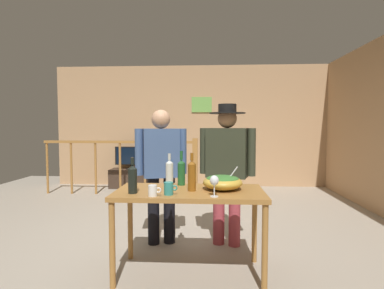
{
  "coord_description": "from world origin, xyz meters",
  "views": [
    {
      "loc": [
        0.44,
        -3.47,
        1.34
      ],
      "look_at": [
        0.27,
        -0.44,
        1.15
      ],
      "focal_mm": 28.42,
      "sensor_mm": 36.0,
      "label": 1
    }
  ],
  "objects_px": {
    "wine_bottle_amber": "(192,175)",
    "wine_bottle_dark": "(133,178)",
    "stair_railing": "(143,160)",
    "mug_white": "(153,191)",
    "serving_table": "(190,200)",
    "wine_glass": "(214,181)",
    "wine_bottle_clear": "(169,173)",
    "wine_bottle_green": "(181,172)",
    "tv_console": "(131,178)",
    "salad_bowl": "(223,182)",
    "mug_teal": "(169,188)",
    "person_standing_left": "(161,166)",
    "flat_screen_tv": "(131,156)",
    "person_standing_right": "(227,162)",
    "framed_picture": "(202,105)"
  },
  "relations": [
    {
      "from": "tv_console",
      "to": "flat_screen_tv",
      "type": "xyz_separation_m",
      "value": [
        0.0,
        -0.03,
        0.49
      ]
    },
    {
      "from": "wine_bottle_green",
      "to": "flat_screen_tv",
      "type": "bearing_deg",
      "value": 112.11
    },
    {
      "from": "wine_bottle_green",
      "to": "person_standing_left",
      "type": "relative_size",
      "value": 0.22
    },
    {
      "from": "serving_table",
      "to": "wine_bottle_clear",
      "type": "distance_m",
      "value": 0.34
    },
    {
      "from": "wine_bottle_clear",
      "to": "mug_white",
      "type": "height_order",
      "value": "wine_bottle_clear"
    },
    {
      "from": "salad_bowl",
      "to": "person_standing_left",
      "type": "height_order",
      "value": "person_standing_left"
    },
    {
      "from": "tv_console",
      "to": "serving_table",
      "type": "relative_size",
      "value": 0.68
    },
    {
      "from": "framed_picture",
      "to": "flat_screen_tv",
      "type": "distance_m",
      "value": 1.92
    },
    {
      "from": "salad_bowl",
      "to": "wine_bottle_dark",
      "type": "xyz_separation_m",
      "value": [
        -0.77,
        -0.19,
        0.06
      ]
    },
    {
      "from": "tv_console",
      "to": "salad_bowl",
      "type": "distance_m",
      "value": 4.22
    },
    {
      "from": "serving_table",
      "to": "wine_glass",
      "type": "height_order",
      "value": "wine_glass"
    },
    {
      "from": "stair_railing",
      "to": "wine_bottle_amber",
      "type": "height_order",
      "value": "stair_railing"
    },
    {
      "from": "wine_bottle_amber",
      "to": "wine_bottle_dark",
      "type": "distance_m",
      "value": 0.51
    },
    {
      "from": "salad_bowl",
      "to": "person_standing_right",
      "type": "relative_size",
      "value": 0.23
    },
    {
      "from": "wine_bottle_green",
      "to": "mug_teal",
      "type": "height_order",
      "value": "wine_bottle_green"
    },
    {
      "from": "wine_bottle_dark",
      "to": "wine_bottle_amber",
      "type": "bearing_deg",
      "value": 14.02
    },
    {
      "from": "tv_console",
      "to": "person_standing_right",
      "type": "relative_size",
      "value": 0.57
    },
    {
      "from": "wine_bottle_dark",
      "to": "person_standing_right",
      "type": "height_order",
      "value": "person_standing_right"
    },
    {
      "from": "serving_table",
      "to": "mug_teal",
      "type": "relative_size",
      "value": 11.52
    },
    {
      "from": "wine_bottle_green",
      "to": "wine_bottle_clear",
      "type": "xyz_separation_m",
      "value": [
        -0.11,
        -0.08,
        0.0
      ]
    },
    {
      "from": "serving_table",
      "to": "salad_bowl",
      "type": "height_order",
      "value": "salad_bowl"
    },
    {
      "from": "stair_railing",
      "to": "serving_table",
      "type": "bearing_deg",
      "value": -70.39
    },
    {
      "from": "wine_bottle_clear",
      "to": "person_standing_left",
      "type": "distance_m",
      "value": 0.57
    },
    {
      "from": "framed_picture",
      "to": "mug_teal",
      "type": "relative_size",
      "value": 3.87
    },
    {
      "from": "person_standing_left",
      "to": "stair_railing",
      "type": "bearing_deg",
      "value": -88.57
    },
    {
      "from": "framed_picture",
      "to": "serving_table",
      "type": "distance_m",
      "value": 4.24
    },
    {
      "from": "wine_bottle_clear",
      "to": "wine_bottle_amber",
      "type": "distance_m",
      "value": 0.29
    },
    {
      "from": "wine_bottle_dark",
      "to": "mug_white",
      "type": "height_order",
      "value": "wine_bottle_dark"
    },
    {
      "from": "tv_console",
      "to": "wine_bottle_green",
      "type": "relative_size",
      "value": 2.7
    },
    {
      "from": "stair_railing",
      "to": "mug_white",
      "type": "relative_size",
      "value": 27.98
    },
    {
      "from": "flat_screen_tv",
      "to": "wine_bottle_dark",
      "type": "distance_m",
      "value": 4.06
    },
    {
      "from": "flat_screen_tv",
      "to": "mug_teal",
      "type": "bearing_deg",
      "value": -70.89
    },
    {
      "from": "salad_bowl",
      "to": "mug_teal",
      "type": "height_order",
      "value": "salad_bowl"
    },
    {
      "from": "mug_teal",
      "to": "person_standing_right",
      "type": "xyz_separation_m",
      "value": [
        0.53,
        0.89,
        0.12
      ]
    },
    {
      "from": "stair_railing",
      "to": "wine_bottle_amber",
      "type": "xyz_separation_m",
      "value": [
        1.14,
        -3.15,
        0.23
      ]
    },
    {
      "from": "serving_table",
      "to": "wine_bottle_green",
      "type": "xyz_separation_m",
      "value": [
        -0.1,
        0.23,
        0.22
      ]
    },
    {
      "from": "person_standing_right",
      "to": "stair_railing",
      "type": "bearing_deg",
      "value": -42.9
    },
    {
      "from": "flat_screen_tv",
      "to": "mug_white",
      "type": "bearing_deg",
      "value": -72.74
    },
    {
      "from": "wine_glass",
      "to": "person_standing_right",
      "type": "relative_size",
      "value": 0.11
    },
    {
      "from": "tv_console",
      "to": "mug_white",
      "type": "relative_size",
      "value": 8.31
    },
    {
      "from": "wine_glass",
      "to": "flat_screen_tv",
      "type": "bearing_deg",
      "value": 113.56
    },
    {
      "from": "wine_glass",
      "to": "wine_bottle_green",
      "type": "bearing_deg",
      "value": 123.28
    },
    {
      "from": "flat_screen_tv",
      "to": "serving_table",
      "type": "height_order",
      "value": "flat_screen_tv"
    },
    {
      "from": "stair_railing",
      "to": "tv_console",
      "type": "relative_size",
      "value": 3.37
    },
    {
      "from": "wine_glass",
      "to": "person_standing_left",
      "type": "relative_size",
      "value": 0.12
    },
    {
      "from": "wine_bottle_clear",
      "to": "mug_white",
      "type": "distance_m",
      "value": 0.43
    },
    {
      "from": "flat_screen_tv",
      "to": "stair_railing",
      "type": "bearing_deg",
      "value": -56.85
    },
    {
      "from": "mug_teal",
      "to": "person_standing_left",
      "type": "relative_size",
      "value": 0.08
    },
    {
      "from": "serving_table",
      "to": "mug_white",
      "type": "xyz_separation_m",
      "value": [
        -0.28,
        -0.25,
        0.13
      ]
    },
    {
      "from": "mug_teal",
      "to": "person_standing_right",
      "type": "relative_size",
      "value": 0.07
    }
  ]
}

